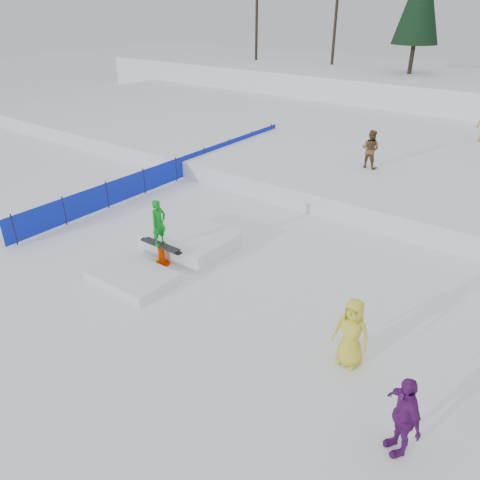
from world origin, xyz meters
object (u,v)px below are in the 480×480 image
Objects in this scene: walker_olive at (370,149)px; jib_rail_feature at (175,248)px; spectator_yellow at (352,333)px; spectator_purple at (403,415)px; safety_fence at (176,169)px.

walker_olive is 10.01m from jib_rail_feature.
spectator_yellow is (4.29, -10.85, -0.78)m from walker_olive.
spectator_purple is 1.01× the size of spectator_yellow.
spectator_yellow is 0.38× the size of jib_rail_feature.
spectator_yellow is at bearing -10.27° from jib_rail_feature.
walker_olive is at bearing 112.10° from spectator_yellow.
safety_fence is at bearing -170.60° from spectator_purple.
jib_rail_feature reaches higher than safety_fence.
walker_olive is at bearing 77.32° from jib_rail_feature.
safety_fence is 8.43m from walker_olive.
walker_olive reaches higher than jib_rail_feature.
spectator_purple is at bearing -18.58° from jib_rail_feature.
safety_fence is 15.11m from spectator_purple.
safety_fence is at bearing 133.44° from jib_rail_feature.
spectator_purple is at bearing -31.07° from safety_fence.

